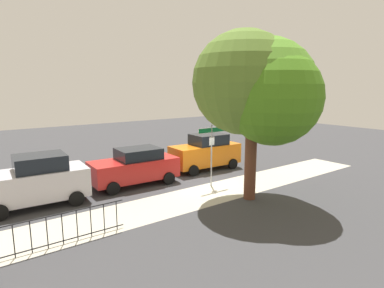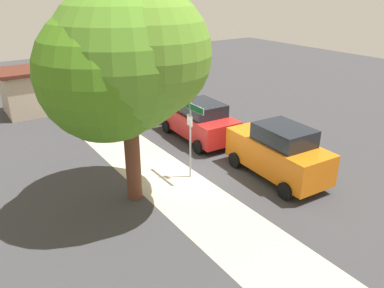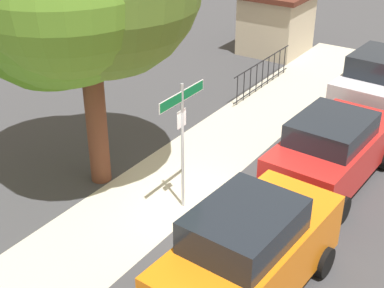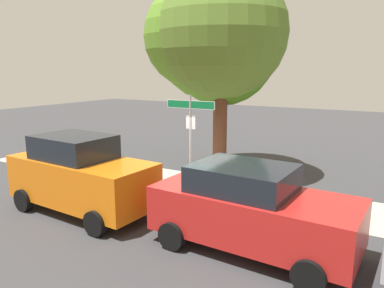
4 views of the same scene
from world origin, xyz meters
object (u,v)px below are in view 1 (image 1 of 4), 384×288
Objects in this scene: shade_tree at (260,88)px; street_sign at (212,142)px; car_red at (135,167)px; car_silver at (36,181)px; car_orange at (206,152)px.

street_sign is at bearing -79.50° from shade_tree.
car_red is (3.50, -5.13, -4.01)m from shade_tree.
shade_tree is at bearing 152.33° from car_silver.
car_red is at bearing -39.92° from street_sign.
shade_tree is at bearing 78.48° from car_orange.
car_silver reaches higher than car_orange.
street_sign is 8.17m from car_silver.
car_red is at bearing -174.36° from car_silver.
car_silver is at bearing 5.04° from car_red.
street_sign is at bearing 166.49° from car_silver.
street_sign is 0.43× the size of shade_tree.
street_sign is 4.16m from car_red.
car_silver is (9.64, 0.46, 0.01)m from car_orange.
shade_tree is 1.66× the size of car_red.
car_orange is 4.93m from car_red.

